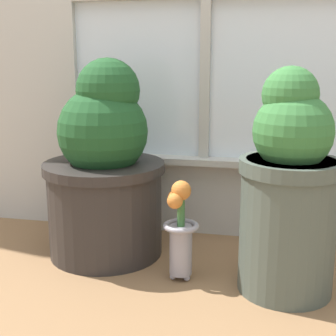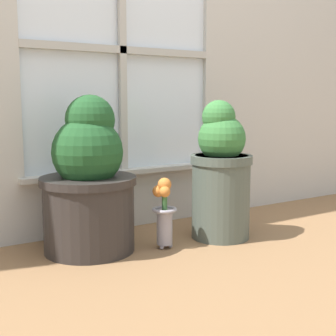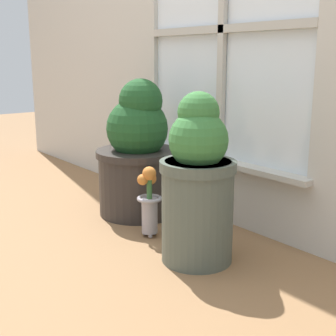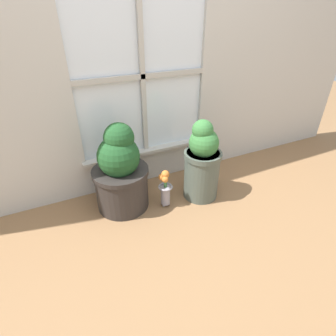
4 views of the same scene
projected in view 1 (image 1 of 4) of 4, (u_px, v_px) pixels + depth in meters
name	position (u px, v px, depth m)	size (l,w,h in m)	color
ground_plane	(174.00, 301.00, 1.33)	(10.00, 10.00, 0.00)	olive
potted_plant_left	(105.00, 171.00, 1.60)	(0.42, 0.42, 0.68)	#2D2826
potted_plant_right	(289.00, 190.00, 1.34)	(0.29, 0.29, 0.66)	#4C564C
flower_vase	(180.00, 229.00, 1.43)	(0.11, 0.11, 0.32)	#99939E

